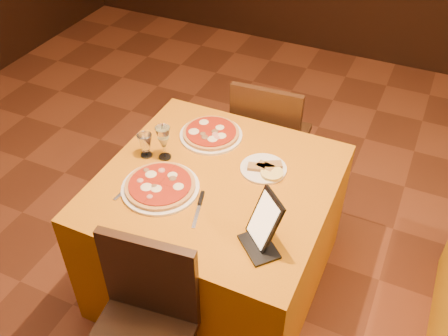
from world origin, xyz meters
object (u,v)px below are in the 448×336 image
at_px(pizza_far, 211,134).
at_px(pizza_near, 160,187).
at_px(tablet, 265,220).
at_px(main_table, 217,233).
at_px(chair_main_far, 272,137).
at_px(wine_glass, 164,143).
at_px(water_glass, 145,145).

bearing_deg(pizza_far, pizza_near, -94.34).
bearing_deg(tablet, pizza_far, 175.05).
distance_m(main_table, chair_main_far, 0.82).
relative_size(main_table, pizza_near, 2.97).
xyz_separation_m(main_table, chair_main_far, (0.00, 0.82, 0.08)).
xyz_separation_m(main_table, pizza_near, (-0.21, -0.17, 0.39)).
relative_size(main_table, wine_glass, 5.79).
height_order(pizza_far, wine_glass, wine_glass).
height_order(main_table, water_glass, water_glass).
height_order(main_table, chair_main_far, chair_main_far).
distance_m(main_table, wine_glass, 0.57).
bearing_deg(pizza_near, main_table, 38.12).
distance_m(pizza_near, tablet, 0.57).
height_order(pizza_near, tablet, tablet).
height_order(pizza_far, tablet, tablet).
distance_m(chair_main_far, pizza_near, 1.05).
bearing_deg(pizza_far, chair_main_far, 70.84).
relative_size(chair_main_far, pizza_far, 2.71).
height_order(wine_glass, water_glass, wine_glass).
height_order(pizza_near, water_glass, water_glass).
bearing_deg(wine_glass, pizza_far, 62.68).
relative_size(main_table, pizza_far, 3.27).
bearing_deg(wine_glass, pizza_near, -65.44).
xyz_separation_m(main_table, wine_glass, (-0.31, 0.05, 0.47)).
relative_size(main_table, tablet, 4.51).
xyz_separation_m(pizza_far, water_glass, (-0.23, -0.29, 0.05)).
xyz_separation_m(pizza_near, wine_glass, (-0.10, 0.21, 0.08)).
relative_size(pizza_near, wine_glass, 1.95).
relative_size(pizza_far, water_glass, 2.59).
height_order(main_table, pizza_near, pizza_near).
relative_size(water_glass, tablet, 0.53).
bearing_deg(tablet, main_table, -174.50).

